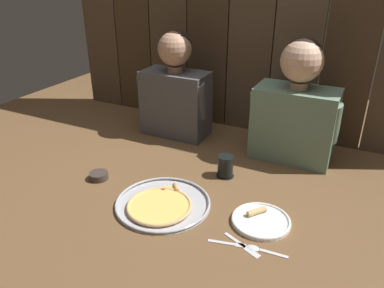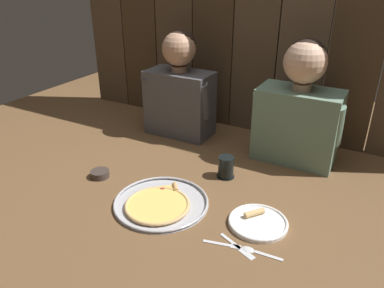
{
  "view_description": "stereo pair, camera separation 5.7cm",
  "coord_description": "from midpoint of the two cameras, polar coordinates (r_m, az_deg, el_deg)",
  "views": [
    {
      "loc": [
        0.61,
        -1.14,
        0.85
      ],
      "look_at": [
        -0.01,
        0.1,
        0.18
      ],
      "focal_mm": 34.79,
      "sensor_mm": 36.0,
      "label": 1
    },
    {
      "loc": [
        0.66,
        -1.11,
        0.85
      ],
      "look_at": [
        -0.01,
        0.1,
        0.18
      ],
      "focal_mm": 34.79,
      "sensor_mm": 36.0,
      "label": 2
    }
  ],
  "objects": [
    {
      "name": "dinner_plate",
      "position": [
        1.4,
        11.24,
        -11.67
      ],
      "size": [
        0.22,
        0.22,
        0.03
      ],
      "color": "white",
      "rests_on": "ground"
    },
    {
      "name": "drinking_glass",
      "position": [
        1.64,
        6.21,
        -3.55
      ],
      "size": [
        0.08,
        0.08,
        0.1
      ],
      "color": "black",
      "rests_on": "ground"
    },
    {
      "name": "wooden_backdrop_wall",
      "position": [
        2.0,
        11.01,
        20.46
      ],
      "size": [
        2.19,
        0.03,
        1.35
      ],
      "color": "#4F3E2C",
      "rests_on": "ground"
    },
    {
      "name": "table_knife",
      "position": [
        1.3,
        8.21,
        -15.24
      ],
      "size": [
        0.15,
        0.08,
        0.01
      ],
      "color": "silver",
      "rests_on": "ground"
    },
    {
      "name": "dipping_bowl",
      "position": [
        1.69,
        -13.0,
        -4.44
      ],
      "size": [
        0.08,
        0.08,
        0.03
      ],
      "color": "#3D332D",
      "rests_on": "ground"
    },
    {
      "name": "table_fork",
      "position": [
        1.3,
        6.22,
        -15.05
      ],
      "size": [
        0.13,
        0.05,
        0.01
      ],
      "color": "silver",
      "rests_on": "ground"
    },
    {
      "name": "diner_right",
      "position": [
        1.77,
        17.0,
        5.41
      ],
      "size": [
        0.41,
        0.21,
        0.57
      ],
      "color": "slate",
      "rests_on": "ground"
    },
    {
      "name": "diner_left",
      "position": [
        1.99,
        -1.12,
        8.52
      ],
      "size": [
        0.39,
        0.2,
        0.56
      ],
      "color": "#4C4C51",
      "rests_on": "ground"
    },
    {
      "name": "ground_plane",
      "position": [
        1.55,
        -0.41,
        -7.52
      ],
      "size": [
        3.2,
        3.2,
        0.0
      ],
      "primitive_type": "plane",
      "color": "brown"
    },
    {
      "name": "pizza_tray",
      "position": [
        1.47,
        -3.84,
        -9.06
      ],
      "size": [
        0.37,
        0.37,
        0.03
      ],
      "color": "#B2B2B7",
      "rests_on": "ground"
    },
    {
      "name": "table_spoon",
      "position": [
        1.29,
        10.87,
        -15.8
      ],
      "size": [
        0.14,
        0.03,
        0.01
      ],
      "color": "silver",
      "rests_on": "ground"
    }
  ]
}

